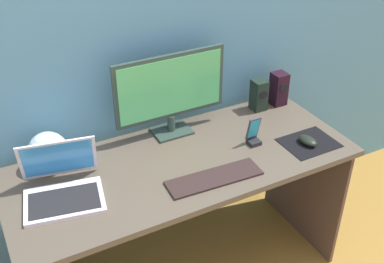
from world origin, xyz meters
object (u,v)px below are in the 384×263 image
at_px(fishbowl, 48,151).
at_px(phone_in_dock, 254,135).
at_px(monitor, 171,91).
at_px(laptop, 62,186).
at_px(mouse, 308,141).
at_px(speaker_right, 279,89).
at_px(speaker_near_monitor, 259,95).
at_px(keyboard_external, 214,178).

bearing_deg(fishbowl, phone_in_dock, -16.23).
xyz_separation_m(monitor, phone_in_dock, (0.29, -0.26, -0.18)).
bearing_deg(laptop, mouse, -8.70).
distance_m(monitor, laptop, 0.65).
xyz_separation_m(monitor, laptop, (-0.59, -0.22, -0.18)).
xyz_separation_m(laptop, fishbowl, (0.00, 0.21, 0.04)).
relative_size(monitor, speaker_right, 3.08).
xyz_separation_m(laptop, mouse, (1.10, -0.17, -0.02)).
relative_size(laptop, mouse, 3.55).
xyz_separation_m(speaker_near_monitor, fishbowl, (-1.08, -0.00, -0.00)).
bearing_deg(phone_in_dock, keyboard_external, -153.25).
bearing_deg(phone_in_dock, mouse, -29.91).
bearing_deg(keyboard_external, speaker_right, 36.37).
xyz_separation_m(keyboard_external, phone_in_dock, (0.29, 0.15, 0.04)).
xyz_separation_m(speaker_right, fishbowl, (-1.21, -0.00, -0.01)).
bearing_deg(monitor, keyboard_external, -90.08).
bearing_deg(keyboard_external, mouse, 5.78).
height_order(speaker_near_monitor, mouse, speaker_near_monitor).
relative_size(monitor, mouse, 5.47).
bearing_deg(keyboard_external, fishbowl, 148.61).
xyz_separation_m(laptop, keyboard_external, (0.59, -0.19, -0.04)).
relative_size(speaker_right, phone_in_dock, 1.28).
distance_m(speaker_right, keyboard_external, 0.75).
bearing_deg(phone_in_dock, speaker_near_monitor, 51.66).
bearing_deg(fishbowl, speaker_right, 0.13).
distance_m(keyboard_external, mouse, 0.51).
height_order(fishbowl, keyboard_external, fishbowl).
bearing_deg(monitor, speaker_right, -0.58).
relative_size(monitor, keyboard_external, 1.33).
distance_m(monitor, speaker_near_monitor, 0.52).
distance_m(laptop, mouse, 1.11).
bearing_deg(mouse, speaker_right, 66.05).
distance_m(monitor, mouse, 0.68).
bearing_deg(laptop, speaker_right, 10.13).
height_order(laptop, fishbowl, laptop).
relative_size(speaker_right, mouse, 1.78).
bearing_deg(speaker_right, laptop, -169.87).
height_order(speaker_near_monitor, fishbowl, fishbowl).
bearing_deg(speaker_near_monitor, phone_in_dock, -128.34).
distance_m(monitor, phone_in_dock, 0.43).
bearing_deg(monitor, laptop, -159.23).
height_order(monitor, laptop, monitor).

